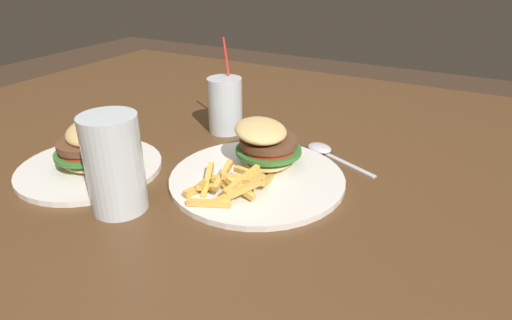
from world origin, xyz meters
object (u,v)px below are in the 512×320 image
object	(u,v)px
beer_glass	(115,167)
meal_plate_far	(90,156)
meal_plate_near	(259,163)
juice_glass	(225,107)
spoon	(322,150)

from	to	relation	value
beer_glass	meal_plate_far	distance (m)	0.16
meal_plate_near	beer_glass	bearing A→B (deg)	144.47
beer_glass	meal_plate_near	bearing A→B (deg)	-35.53
juice_glass	beer_glass	bearing A→B (deg)	-175.79
beer_glass	spoon	world-z (taller)	beer_glass
beer_glass	spoon	distance (m)	0.39
meal_plate_near	spoon	world-z (taller)	meal_plate_near
meal_plate_near	juice_glass	xyz separation A→B (m)	(0.15, 0.16, 0.03)
meal_plate_near	juice_glass	distance (m)	0.22
spoon	meal_plate_far	world-z (taller)	meal_plate_far
spoon	meal_plate_far	bearing A→B (deg)	62.68
meal_plate_near	meal_plate_far	bearing A→B (deg)	114.32
meal_plate_far	spoon	bearing A→B (deg)	-51.76
meal_plate_near	meal_plate_far	world-z (taller)	meal_plate_far
juice_glass	meal_plate_far	bearing A→B (deg)	157.50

